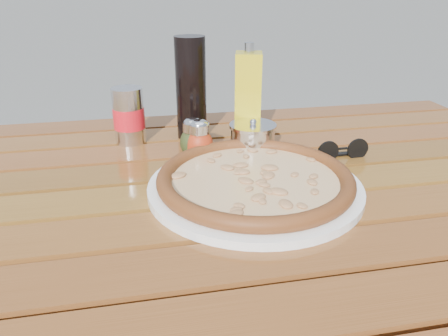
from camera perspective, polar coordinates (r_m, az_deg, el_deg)
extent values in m
cube|color=#341E0B|center=(1.49, 22.01, -7.55)|extent=(0.06, 0.06, 0.70)
cube|color=#391F0D|center=(0.77, 0.29, -6.03)|extent=(1.36, 0.86, 0.04)
cube|color=#53280E|center=(0.51, 7.52, -19.26)|extent=(1.40, 0.09, 0.03)
cube|color=#51270E|center=(0.59, 4.37, -12.71)|extent=(1.40, 0.09, 0.03)
cube|color=#562C0F|center=(0.67, 2.06, -7.66)|extent=(1.40, 0.09, 0.03)
cube|color=#5A340F|center=(0.76, 0.30, -3.73)|extent=(1.40, 0.09, 0.03)
cube|color=#4E2C0D|center=(0.84, -1.08, -0.61)|extent=(1.40, 0.09, 0.03)
cube|color=#562A0F|center=(0.94, -2.19, 1.91)|extent=(1.40, 0.09, 0.03)
cube|color=#562C0F|center=(1.03, -3.10, 3.97)|extent=(1.40, 0.09, 0.03)
cube|color=#4E250D|center=(1.13, -3.87, 5.68)|extent=(1.40, 0.09, 0.03)
cylinder|color=white|center=(0.74, 4.04, -2.49)|extent=(0.46, 0.46, 0.01)
cylinder|color=#FFE8B6|center=(0.73, 4.07, -1.65)|extent=(0.37, 0.37, 0.01)
torus|color=black|center=(0.73, 4.08, -1.30)|extent=(0.40, 0.40, 0.03)
ellipsoid|color=#BC3515|center=(0.86, -3.22, 3.11)|extent=(0.07, 0.07, 0.06)
cylinder|color=silver|center=(0.85, -3.28, 5.19)|extent=(0.05, 0.05, 0.02)
ellipsoid|color=silver|center=(0.85, -3.29, 5.77)|extent=(0.05, 0.05, 0.02)
ellipsoid|color=#343E19|center=(0.87, -4.01, 3.35)|extent=(0.07, 0.07, 0.06)
cylinder|color=silver|center=(0.86, -4.07, 5.41)|extent=(0.05, 0.05, 0.02)
ellipsoid|color=silver|center=(0.86, -4.09, 5.98)|extent=(0.04, 0.04, 0.02)
cylinder|color=black|center=(0.97, -4.34, 10.33)|extent=(0.09, 0.09, 0.22)
cylinder|color=silver|center=(0.96, -12.32, 6.71)|extent=(0.07, 0.07, 0.12)
cylinder|color=red|center=(0.96, -12.30, 6.43)|extent=(0.07, 0.07, 0.04)
cube|color=gold|center=(0.95, 3.15, 9.17)|extent=(0.07, 0.07, 0.19)
cylinder|color=silver|center=(0.93, 3.30, 15.46)|extent=(0.02, 0.02, 0.02)
cylinder|color=silver|center=(0.90, 3.75, 3.78)|extent=(0.09, 0.09, 0.05)
cylinder|color=silver|center=(0.89, 3.80, 5.53)|extent=(0.10, 0.10, 0.01)
sphere|color=silver|center=(0.89, 3.81, 6.02)|extent=(0.01, 0.01, 0.01)
cylinder|color=black|center=(0.88, 13.43, 2.09)|extent=(0.04, 0.01, 0.04)
cylinder|color=black|center=(0.91, 17.07, 2.38)|extent=(0.04, 0.01, 0.04)
cube|color=black|center=(0.89, 15.31, 2.47)|extent=(0.02, 0.00, 0.00)
cube|color=black|center=(0.90, 14.28, 1.64)|extent=(0.09, 0.01, 0.00)
cube|color=black|center=(0.92, 15.24, 1.88)|extent=(0.09, 0.01, 0.00)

